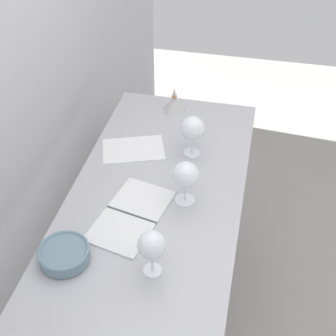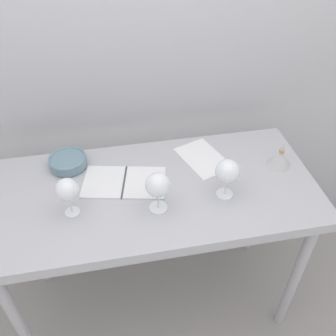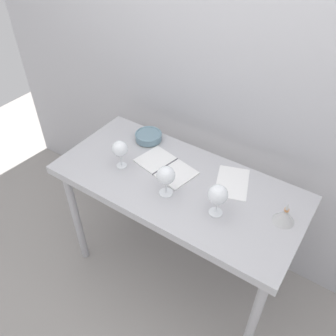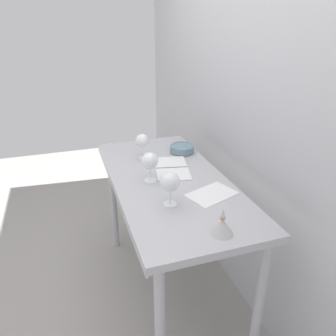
{
  "view_description": "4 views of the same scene",
  "coord_description": "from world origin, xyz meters",
  "px_view_note": "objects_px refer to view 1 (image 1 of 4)",
  "views": [
    {
      "loc": [
        -1.24,
        -0.33,
        2.12
      ],
      "look_at": [
        0.06,
        -0.04,
        0.99
      ],
      "focal_mm": 49.98,
      "sensor_mm": 36.0,
      "label": 1
    },
    {
      "loc": [
        -0.15,
        -1.12,
        2.0
      ],
      "look_at": [
        0.07,
        0.03,
        0.97
      ],
      "focal_mm": 39.44,
      "sensor_mm": 36.0,
      "label": 2
    },
    {
      "loc": [
        0.75,
        -1.21,
        2.23
      ],
      "look_at": [
        -0.08,
        0.02,
        0.94
      ],
      "focal_mm": 37.53,
      "sensor_mm": 36.0,
      "label": 3
    },
    {
      "loc": [
        1.63,
        -0.55,
        1.76
      ],
      "look_at": [
        0.02,
        -0.02,
        0.98
      ],
      "focal_mm": 34.73,
      "sensor_mm": 36.0,
      "label": 4
    }
  ],
  "objects_px": {
    "wine_glass_near_left": "(152,246)",
    "tasting_sheet_upper": "(133,149)",
    "open_notebook": "(131,215)",
    "wine_glass_near_right": "(193,129)",
    "decanter_funnel": "(174,104)",
    "wine_glass_near_center": "(185,176)",
    "tasting_bowl": "(64,254)"
  },
  "relations": [
    {
      "from": "wine_glass_near_left",
      "to": "tasting_sheet_upper",
      "type": "relative_size",
      "value": 0.67
    },
    {
      "from": "wine_glass_near_left",
      "to": "open_notebook",
      "type": "distance_m",
      "value": 0.28
    },
    {
      "from": "wine_glass_near_right",
      "to": "decanter_funnel",
      "type": "relative_size",
      "value": 1.44
    },
    {
      "from": "open_notebook",
      "to": "tasting_sheet_upper",
      "type": "distance_m",
      "value": 0.39
    },
    {
      "from": "tasting_sheet_upper",
      "to": "open_notebook",
      "type": "bearing_deg",
      "value": 174.87
    },
    {
      "from": "wine_glass_near_left",
      "to": "open_notebook",
      "type": "xyz_separation_m",
      "value": [
        0.22,
        0.13,
        -0.12
      ]
    },
    {
      "from": "wine_glass_near_right",
      "to": "tasting_sheet_upper",
      "type": "distance_m",
      "value": 0.28
    },
    {
      "from": "wine_glass_near_center",
      "to": "decanter_funnel",
      "type": "bearing_deg",
      "value": 15.46
    },
    {
      "from": "wine_glass_near_left",
      "to": "wine_glass_near_center",
      "type": "distance_m",
      "value": 0.34
    },
    {
      "from": "wine_glass_near_center",
      "to": "open_notebook",
      "type": "height_order",
      "value": "wine_glass_near_center"
    },
    {
      "from": "wine_glass_near_left",
      "to": "decanter_funnel",
      "type": "relative_size",
      "value": 1.38
    },
    {
      "from": "wine_glass_near_left",
      "to": "tasting_bowl",
      "type": "height_order",
      "value": "wine_glass_near_left"
    },
    {
      "from": "wine_glass_near_left",
      "to": "decanter_funnel",
      "type": "distance_m",
      "value": 0.94
    },
    {
      "from": "wine_glass_near_right",
      "to": "open_notebook",
      "type": "bearing_deg",
      "value": 159.94
    },
    {
      "from": "wine_glass_near_left",
      "to": "tasting_bowl",
      "type": "distance_m",
      "value": 0.3
    },
    {
      "from": "wine_glass_near_right",
      "to": "wine_glass_near_center",
      "type": "relative_size",
      "value": 1.01
    },
    {
      "from": "wine_glass_near_left",
      "to": "tasting_sheet_upper",
      "type": "bearing_deg",
      "value": 21.14
    },
    {
      "from": "wine_glass_near_left",
      "to": "wine_glass_near_center",
      "type": "height_order",
      "value": "wine_glass_near_center"
    },
    {
      "from": "open_notebook",
      "to": "decanter_funnel",
      "type": "bearing_deg",
      "value": 11.2
    },
    {
      "from": "decanter_funnel",
      "to": "open_notebook",
      "type": "bearing_deg",
      "value": 179.17
    },
    {
      "from": "wine_glass_near_right",
      "to": "wine_glass_near_center",
      "type": "height_order",
      "value": "wine_glass_near_right"
    },
    {
      "from": "wine_glass_near_right",
      "to": "tasting_bowl",
      "type": "xyz_separation_m",
      "value": [
        -0.64,
        0.3,
        -0.09
      ]
    },
    {
      "from": "wine_glass_near_left",
      "to": "open_notebook",
      "type": "bearing_deg",
      "value": 31.19
    },
    {
      "from": "wine_glass_near_right",
      "to": "decanter_funnel",
      "type": "xyz_separation_m",
      "value": [
        0.3,
        0.14,
        -0.09
      ]
    },
    {
      "from": "wine_glass_near_right",
      "to": "tasting_sheet_upper",
      "type": "relative_size",
      "value": 0.69
    },
    {
      "from": "wine_glass_near_right",
      "to": "wine_glass_near_center",
      "type": "xyz_separation_m",
      "value": [
        -0.29,
        -0.03,
        -0.0
      ]
    },
    {
      "from": "tasting_sheet_upper",
      "to": "tasting_bowl",
      "type": "bearing_deg",
      "value": 154.86
    },
    {
      "from": "tasting_sheet_upper",
      "to": "wine_glass_near_left",
      "type": "bearing_deg",
      "value": -178.56
    },
    {
      "from": "wine_glass_near_center",
      "to": "tasting_bowl",
      "type": "height_order",
      "value": "wine_glass_near_center"
    },
    {
      "from": "tasting_sheet_upper",
      "to": "tasting_bowl",
      "type": "height_order",
      "value": "tasting_bowl"
    },
    {
      "from": "open_notebook",
      "to": "tasting_bowl",
      "type": "height_order",
      "value": "tasting_bowl"
    },
    {
      "from": "open_notebook",
      "to": "tasting_bowl",
      "type": "relative_size",
      "value": 2.29
    }
  ]
}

